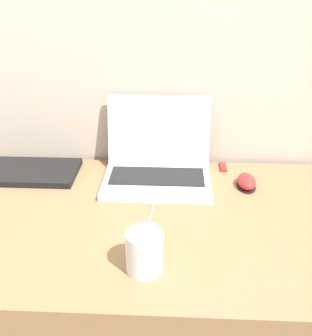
# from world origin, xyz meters

# --- Properties ---
(desk) EXTENTS (1.26, 0.67, 0.72)m
(desk) POSITION_xyz_m (0.00, 0.34, 0.36)
(desk) COLOR #936D47
(desk) RESTS_ON ground_plane
(laptop) EXTENTS (0.33, 0.27, 0.24)m
(laptop) POSITION_xyz_m (-0.04, 0.56, 0.78)
(laptop) COLOR silver
(laptop) RESTS_ON desk
(drink_cup) EXTENTS (0.08, 0.08, 0.18)m
(drink_cup) POSITION_xyz_m (-0.05, 0.13, 0.77)
(drink_cup) COLOR white
(drink_cup) RESTS_ON desk
(computer_mouse) EXTENTS (0.06, 0.09, 0.04)m
(computer_mouse) POSITION_xyz_m (0.24, 0.51, 0.74)
(computer_mouse) COLOR black
(computer_mouse) RESTS_ON desk
(external_keyboard) EXTENTS (0.40, 0.17, 0.02)m
(external_keyboard) POSITION_xyz_m (-0.50, 0.56, 0.73)
(external_keyboard) COLOR black
(external_keyboard) RESTS_ON desk
(usb_stick) EXTENTS (0.02, 0.06, 0.01)m
(usb_stick) POSITION_xyz_m (0.18, 0.63, 0.72)
(usb_stick) COLOR #B2261E
(usb_stick) RESTS_ON desk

